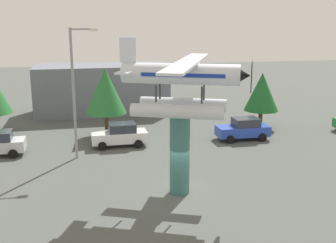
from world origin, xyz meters
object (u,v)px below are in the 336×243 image
(floatplane_monument, at_px, (183,83))
(streetlight_primary, at_px, (76,85))
(car_far_blue, at_px, (243,129))
(car_mid_white, at_px, (120,135))
(tree_east, at_px, (106,91))
(tree_center_back, at_px, (262,92))
(storefront_building, at_px, (102,89))
(display_pedestal, at_px, (180,154))

(floatplane_monument, bearing_deg, streetlight_primary, 149.91)
(car_far_blue, xyz_separation_m, streetlight_primary, (-12.99, -1.85, 4.23))
(car_mid_white, xyz_separation_m, tree_east, (-0.78, 2.99, 2.90))
(streetlight_primary, distance_m, tree_east, 5.83)
(streetlight_primary, relative_size, tree_center_back, 1.80)
(storefront_building, bearing_deg, tree_east, -91.29)
(car_far_blue, distance_m, streetlight_primary, 13.78)
(car_mid_white, relative_size, streetlight_primary, 0.47)
(car_mid_white, bearing_deg, tree_center_back, -167.91)
(floatplane_monument, relative_size, storefront_building, 0.75)
(display_pedestal, relative_size, tree_center_back, 0.90)
(display_pedestal, height_order, car_mid_white, display_pedestal)
(streetlight_primary, xyz_separation_m, tree_east, (2.31, 5.19, -1.33))
(display_pedestal, height_order, storefront_building, storefront_building)
(car_far_blue, xyz_separation_m, tree_east, (-10.68, 3.34, 2.90))
(floatplane_monument, relative_size, tree_east, 1.77)
(floatplane_monument, bearing_deg, tree_center_back, 73.41)
(display_pedestal, height_order, floatplane_monument, floatplane_monument)
(display_pedestal, xyz_separation_m, car_mid_white, (-2.31, 9.59, -1.36))
(car_mid_white, relative_size, tree_center_back, 0.85)
(car_mid_white, xyz_separation_m, streetlight_primary, (-3.09, -2.21, 4.23))
(tree_center_back, bearing_deg, tree_east, 178.97)
(display_pedestal, bearing_deg, storefront_building, 97.46)
(floatplane_monument, relative_size, car_far_blue, 2.38)
(display_pedestal, distance_m, tree_east, 13.04)
(streetlight_primary, bearing_deg, tree_center_back, 17.30)
(tree_east, bearing_deg, tree_center_back, -1.03)
(car_mid_white, distance_m, tree_center_back, 13.30)
(floatplane_monument, height_order, streetlight_primary, streetlight_primary)
(display_pedestal, relative_size, car_far_blue, 1.07)
(floatplane_monument, height_order, tree_east, floatplane_monument)
(tree_east, height_order, tree_center_back, tree_east)
(car_far_blue, bearing_deg, car_mid_white, -2.06)
(display_pedestal, bearing_deg, floatplane_monument, -23.33)
(tree_east, bearing_deg, floatplane_monument, -75.72)
(floatplane_monument, xyz_separation_m, car_far_blue, (7.47, 9.29, -5.28))
(streetlight_primary, height_order, tree_east, streetlight_primary)
(storefront_building, bearing_deg, display_pedestal, -82.54)
(streetlight_primary, relative_size, storefront_building, 0.67)
(car_mid_white, xyz_separation_m, car_far_blue, (9.90, -0.36, 0.00))
(floatplane_monument, distance_m, storefront_building, 22.56)
(display_pedestal, relative_size, floatplane_monument, 0.45)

